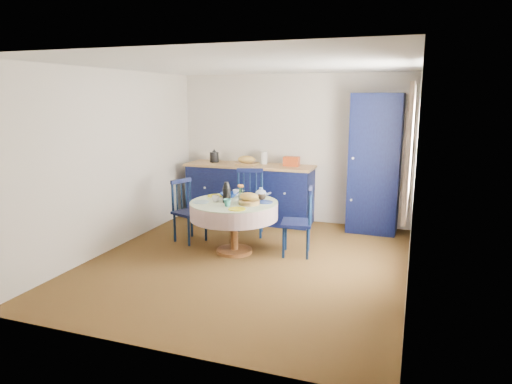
% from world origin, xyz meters
% --- Properties ---
extents(floor, '(4.50, 4.50, 0.00)m').
position_xyz_m(floor, '(0.00, 0.00, 0.00)').
color(floor, black).
rests_on(floor, ground).
extents(ceiling, '(4.50, 4.50, 0.00)m').
position_xyz_m(ceiling, '(0.00, 0.00, 2.50)').
color(ceiling, white).
rests_on(ceiling, wall_back).
extents(wall_back, '(4.00, 0.02, 2.50)m').
position_xyz_m(wall_back, '(0.00, 2.25, 1.25)').
color(wall_back, beige).
rests_on(wall_back, floor).
extents(wall_left, '(0.02, 4.50, 2.50)m').
position_xyz_m(wall_left, '(-2.00, 0.00, 1.25)').
color(wall_left, beige).
rests_on(wall_left, floor).
extents(wall_right, '(0.02, 4.50, 2.50)m').
position_xyz_m(wall_right, '(2.00, 0.00, 1.25)').
color(wall_right, beige).
rests_on(wall_right, floor).
extents(window, '(0.10, 1.74, 1.45)m').
position_xyz_m(window, '(1.95, 0.30, 1.52)').
color(window, white).
rests_on(window, wall_right).
extents(kitchen_counter, '(2.22, 0.70, 1.23)m').
position_xyz_m(kitchen_counter, '(-0.67, 1.96, 0.51)').
color(kitchen_counter, black).
rests_on(kitchen_counter, floor).
extents(pantry_cabinet, '(0.78, 0.57, 2.18)m').
position_xyz_m(pantry_cabinet, '(1.40, 2.00, 1.09)').
color(pantry_cabinet, black).
rests_on(pantry_cabinet, floor).
extents(dining_table, '(1.20, 1.20, 1.00)m').
position_xyz_m(dining_table, '(-0.29, 0.29, 0.61)').
color(dining_table, '#583419').
rests_on(dining_table, floor).
extents(chair_left, '(0.52, 0.53, 0.93)m').
position_xyz_m(chair_left, '(-1.15, 0.56, 0.47)').
color(chair_left, black).
rests_on(chair_left, floor).
extents(chair_far, '(0.56, 0.55, 1.02)m').
position_xyz_m(chair_far, '(-0.40, 1.18, 0.52)').
color(chair_far, black).
rests_on(chair_far, floor).
extents(chair_right, '(0.47, 0.49, 0.94)m').
position_xyz_m(chair_right, '(0.57, 0.50, 0.48)').
color(chair_right, black).
rests_on(chair_right, floor).
extents(mug_a, '(0.11, 0.11, 0.09)m').
position_xyz_m(mug_a, '(-0.53, 0.21, 0.77)').
color(mug_a, silver).
rests_on(mug_a, dining_table).
extents(mug_b, '(0.10, 0.10, 0.10)m').
position_xyz_m(mug_b, '(-0.28, 0.02, 0.77)').
color(mug_b, '#287068').
rests_on(mug_b, dining_table).
extents(mug_c, '(0.11, 0.11, 0.09)m').
position_xyz_m(mug_c, '(0.02, 0.54, 0.77)').
color(mug_c, black).
rests_on(mug_c, dining_table).
extents(mug_d, '(0.09, 0.09, 0.09)m').
position_xyz_m(mug_d, '(-0.42, 0.67, 0.77)').
color(mug_d, silver).
rests_on(mug_d, dining_table).
extents(cobalt_bowl, '(0.26, 0.26, 0.06)m').
position_xyz_m(cobalt_bowl, '(-0.47, 0.55, 0.76)').
color(cobalt_bowl, navy).
rests_on(cobalt_bowl, dining_table).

